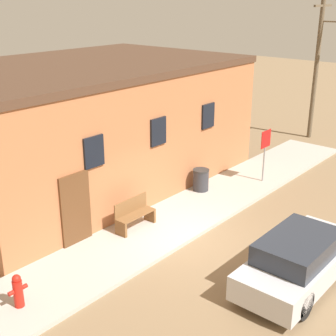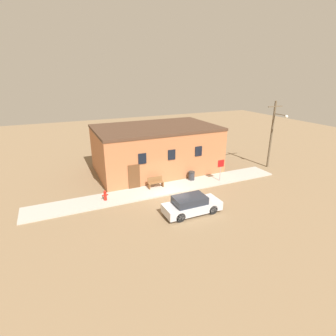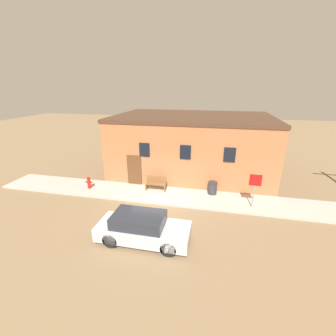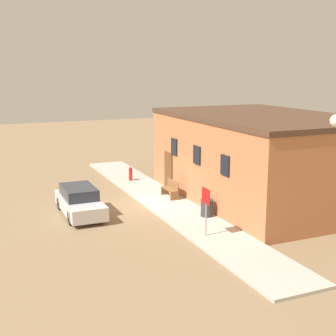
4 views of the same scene
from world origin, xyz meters
name	(u,v)px [view 1 (image 1 of 4)]	position (x,y,z in m)	size (l,w,h in m)	color
ground_plane	(191,242)	(0.00, 0.00, 0.00)	(80.00, 80.00, 0.00)	#846B4C
sidewalk	(160,228)	(0.00, 1.20, 0.06)	(22.00, 2.40, 0.12)	#B2ADA3
brick_building	(83,124)	(1.25, 6.12, 2.25)	(11.74, 7.57, 4.50)	#B26B42
fire_hydrant	(18,291)	(-5.00, 1.04, 0.53)	(0.47, 0.22, 0.82)	red
stop_sign	(265,146)	(5.35, 0.70, 1.50)	(0.65, 0.06, 1.99)	gray
bench	(134,214)	(-0.55, 1.75, 0.55)	(1.33, 0.44, 0.92)	brown
trash_bin	(201,180)	(3.09, 1.97, 0.51)	(0.59, 0.59, 0.79)	#333338
utility_pole	(320,61)	(12.36, 1.92, 3.79)	(1.80, 1.77, 6.84)	brown
parked_car	(300,259)	(0.18, -3.26, 0.64)	(4.12, 1.62, 1.33)	black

